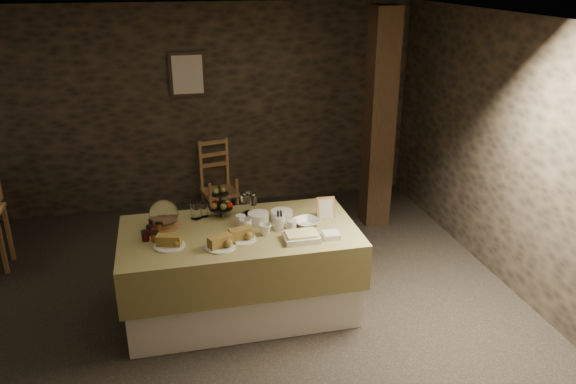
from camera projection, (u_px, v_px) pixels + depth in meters
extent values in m
cube|color=black|center=(231.00, 303.00, 5.36)|extent=(5.50, 5.00, 0.01)
cube|color=black|center=(202.00, 109.00, 7.13)|extent=(5.50, 0.02, 2.60)
cube|color=black|center=(292.00, 357.00, 2.61)|extent=(5.50, 0.02, 2.60)
cube|color=black|center=(508.00, 154.00, 5.44)|extent=(0.02, 5.00, 2.60)
cube|color=beige|center=(219.00, 20.00, 4.38)|extent=(5.50, 5.00, 0.01)
cube|color=silver|center=(241.00, 273.00, 5.12)|extent=(2.01, 1.03, 0.78)
cube|color=olive|center=(240.00, 251.00, 5.03)|extent=(2.08, 1.11, 0.42)
cube|color=brown|center=(2.00, 246.00, 5.76)|extent=(0.04, 0.04, 0.64)
cube|color=brown|center=(9.00, 233.00, 6.03)|extent=(0.04, 0.04, 0.64)
cube|color=brown|center=(220.00, 192.00, 7.37)|extent=(0.50, 0.48, 0.05)
cube|color=brown|center=(216.00, 154.00, 7.34)|extent=(0.40, 0.12, 0.40)
cube|color=black|center=(379.00, 121.00, 6.59)|extent=(0.30, 0.30, 2.60)
cube|color=#2E2119|center=(188.00, 74.00, 6.90)|extent=(0.45, 0.03, 0.55)
cube|color=beige|center=(188.00, 75.00, 6.88)|extent=(0.37, 0.01, 0.47)
cylinder|color=silver|center=(258.00, 218.00, 5.07)|extent=(0.19, 0.19, 0.10)
cylinder|color=silver|center=(282.00, 215.00, 5.15)|extent=(0.20, 0.20, 0.08)
cylinder|color=silver|center=(280.00, 223.00, 4.95)|extent=(0.10, 0.10, 0.12)
imported|color=silver|center=(245.00, 224.00, 4.96)|extent=(0.15, 0.15, 0.09)
imported|color=silver|center=(265.00, 230.00, 4.85)|extent=(0.13, 0.13, 0.10)
cylinder|color=silver|center=(241.00, 220.00, 5.03)|extent=(0.09, 0.09, 0.09)
cylinder|color=silver|center=(292.00, 225.00, 4.94)|extent=(0.08, 0.08, 0.09)
imported|color=silver|center=(306.00, 222.00, 5.04)|extent=(0.30, 0.30, 0.06)
cylinder|color=brown|center=(165.00, 226.00, 5.02)|extent=(0.26, 0.26, 0.01)
cylinder|color=brown|center=(164.00, 222.00, 5.01)|extent=(0.22, 0.22, 0.07)
sphere|color=white|center=(164.00, 214.00, 4.98)|extent=(0.26, 0.26, 0.26)
cylinder|color=black|center=(220.00, 201.00, 5.17)|extent=(0.02, 0.02, 0.32)
cylinder|color=black|center=(221.00, 208.00, 5.20)|extent=(0.22, 0.22, 0.01)
cylinder|color=black|center=(220.00, 194.00, 5.15)|extent=(0.16, 0.16, 0.01)
sphere|color=#55702F|center=(226.00, 203.00, 5.22)|extent=(0.07, 0.07, 0.07)
sphere|color=#881203|center=(215.00, 203.00, 5.21)|extent=(0.07, 0.07, 0.07)
sphere|color=#55702F|center=(223.00, 207.00, 5.14)|extent=(0.07, 0.07, 0.07)
sphere|color=brown|center=(214.00, 206.00, 5.15)|extent=(0.07, 0.07, 0.07)
sphere|color=#881203|center=(229.00, 205.00, 5.17)|extent=(0.07, 0.07, 0.07)
cylinder|color=silver|center=(170.00, 246.00, 4.66)|extent=(0.26, 0.26, 0.01)
cube|color=olive|center=(169.00, 240.00, 4.64)|extent=(0.22, 0.14, 0.09)
cylinder|color=silver|center=(220.00, 247.00, 4.65)|extent=(0.26, 0.26, 0.01)
cube|color=olive|center=(220.00, 241.00, 4.63)|extent=(0.22, 0.16, 0.09)
cylinder|color=silver|center=(241.00, 239.00, 4.78)|extent=(0.26, 0.26, 0.01)
cube|color=olive|center=(241.00, 233.00, 4.76)|extent=(0.21, 0.13, 0.09)
cylinder|color=#4C080F|center=(150.00, 231.00, 4.85)|extent=(0.06, 0.06, 0.07)
cylinder|color=#A6511D|center=(155.00, 237.00, 4.74)|extent=(0.06, 0.06, 0.07)
cylinder|color=#4C080F|center=(145.00, 237.00, 4.75)|extent=(0.06, 0.06, 0.07)
cylinder|color=#A6511D|center=(160.00, 227.00, 4.93)|extent=(0.06, 0.06, 0.07)
cylinder|color=#4C080F|center=(153.00, 225.00, 4.97)|extent=(0.06, 0.06, 0.07)
cube|color=silver|center=(301.00, 237.00, 4.77)|extent=(0.30, 0.22, 0.05)
cube|color=#FBF099|center=(301.00, 234.00, 4.75)|extent=(0.26, 0.18, 0.02)
cube|color=silver|center=(331.00, 235.00, 4.82)|extent=(0.14, 0.14, 0.04)
cube|color=brown|center=(326.00, 209.00, 5.17)|extent=(0.17, 0.08, 0.22)
cylinder|color=white|center=(196.00, 210.00, 5.16)|extent=(0.10, 0.10, 0.16)
cylinder|color=white|center=(203.00, 209.00, 5.20)|extent=(0.09, 0.09, 0.14)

